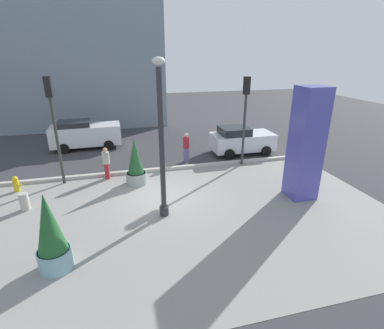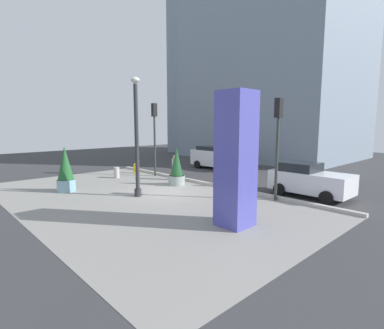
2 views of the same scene
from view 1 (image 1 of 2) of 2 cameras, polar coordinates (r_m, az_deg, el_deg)
name	(u,v)px [view 1 (image 1 of 2)]	position (r m, az deg, el deg)	size (l,w,h in m)	color
ground_plane	(151,166)	(16.89, -7.88, -0.20)	(60.00, 60.00, 0.00)	#38383A
plaza_pavement	(171,221)	(11.54, -4.17, -10.77)	(18.00, 10.00, 0.02)	gray
curb_strip	(153,170)	(16.04, -7.51, -1.04)	(18.00, 0.24, 0.16)	#B7B2A8
lamp_post	(162,146)	(10.73, -5.88, 3.64)	(0.44, 0.44, 5.92)	#2D2D33
art_pillar_blue	(306,145)	(13.31, 21.18, 3.62)	(1.12, 1.12, 4.81)	#4C4CAD
potted_plant_curbside	(51,235)	(9.55, -25.65, -12.26)	(0.97, 0.97, 2.49)	#7AA8B7
potted_plant_near_left	(136,164)	(14.35, -10.84, 0.03)	(0.99, 0.99, 2.29)	gray
fire_hydrant	(16,184)	(15.80, -30.85, -3.25)	(0.36, 0.26, 0.75)	gold
concrete_bollard	(24,202)	(13.81, -29.65, -6.28)	(0.36, 0.36, 0.75)	#B2ADA3
traffic_light_far_side	(53,115)	(14.86, -25.29, 8.65)	(0.28, 0.42, 5.07)	#333833
traffic_light_corner	(245,108)	(16.26, 10.26, 10.75)	(0.28, 0.42, 4.85)	#333833
car_far_lane	(85,134)	(20.82, -19.95, 5.58)	(4.46, 2.10, 1.84)	silver
car_intersection	(241,140)	(18.81, 9.49, 4.69)	(3.87, 2.08, 1.70)	silver
pedestrian_crossing	(186,146)	(17.02, -1.12, 3.61)	(0.45, 0.45, 1.72)	slate
pedestrian_on_sidewalk	(106,162)	(15.33, -16.26, 0.52)	(0.40, 0.40, 1.64)	maroon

